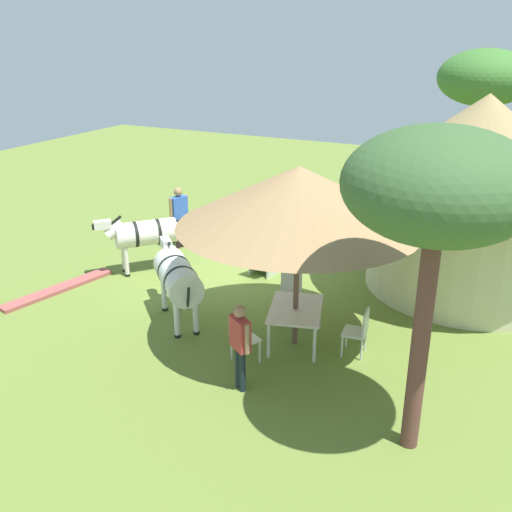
{
  "coord_description": "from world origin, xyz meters",
  "views": [
    {
      "loc": [
        11.24,
        6.06,
        5.61
      ],
      "look_at": [
        0.79,
        0.84,
        1.0
      ],
      "focal_mm": 40.43,
      "sensor_mm": 36.0,
      "label": 1
    }
  ],
  "objects_px": {
    "shade_umbrella": "(299,196)",
    "zebra_by_umbrella": "(144,234)",
    "patio_chair_east_end": "(292,291)",
    "striped_lounge_chair": "(264,264)",
    "zebra_toward_hut": "(177,276)",
    "acacia_tree_behind_hut": "(485,79)",
    "guest_beside_umbrella": "(240,340)",
    "zebra_nearest_camera": "(290,207)",
    "acacia_tree_far_lawn": "(439,189)",
    "patio_chair_near_lawn": "(241,337)",
    "standing_watcher": "(179,212)",
    "patio_dining_table": "(295,312)",
    "patio_chair_near_hut": "(359,329)",
    "thatched_hut": "(477,184)"
  },
  "relations": [
    {
      "from": "shade_umbrella",
      "to": "zebra_by_umbrella",
      "type": "bearing_deg",
      "value": -108.98
    },
    {
      "from": "patio_chair_east_end",
      "to": "shade_umbrella",
      "type": "bearing_deg",
      "value": 90.0
    },
    {
      "from": "striped_lounge_chair",
      "to": "zebra_toward_hut",
      "type": "height_order",
      "value": "zebra_toward_hut"
    },
    {
      "from": "shade_umbrella",
      "to": "acacia_tree_behind_hut",
      "type": "xyz_separation_m",
      "value": [
        -8.91,
        1.89,
        1.42
      ]
    },
    {
      "from": "guest_beside_umbrella",
      "to": "zebra_toward_hut",
      "type": "relative_size",
      "value": 0.85
    },
    {
      "from": "shade_umbrella",
      "to": "guest_beside_umbrella",
      "type": "height_order",
      "value": "shade_umbrella"
    },
    {
      "from": "zebra_toward_hut",
      "to": "zebra_nearest_camera",
      "type": "bearing_deg",
      "value": 42.99
    },
    {
      "from": "striped_lounge_chair",
      "to": "acacia_tree_far_lawn",
      "type": "distance_m",
      "value": 7.47
    },
    {
      "from": "shade_umbrella",
      "to": "patio_chair_near_lawn",
      "type": "distance_m",
      "value": 2.68
    },
    {
      "from": "guest_beside_umbrella",
      "to": "zebra_toward_hut",
      "type": "distance_m",
      "value": 2.77
    },
    {
      "from": "standing_watcher",
      "to": "acacia_tree_behind_hut",
      "type": "distance_m",
      "value": 9.32
    },
    {
      "from": "patio_chair_near_lawn",
      "to": "acacia_tree_far_lawn",
      "type": "xyz_separation_m",
      "value": [
        0.87,
        3.2,
        3.29
      ]
    },
    {
      "from": "zebra_toward_hut",
      "to": "acacia_tree_far_lawn",
      "type": "xyz_separation_m",
      "value": [
        1.71,
        5.1,
        2.81
      ]
    },
    {
      "from": "guest_beside_umbrella",
      "to": "zebra_nearest_camera",
      "type": "xyz_separation_m",
      "value": [
        -7.12,
        -2.21,
        0.05
      ]
    },
    {
      "from": "patio_chair_near_lawn",
      "to": "standing_watcher",
      "type": "distance_m",
      "value": 6.2
    },
    {
      "from": "patio_dining_table",
      "to": "patio_chair_near_hut",
      "type": "height_order",
      "value": "patio_chair_near_hut"
    },
    {
      "from": "guest_beside_umbrella",
      "to": "standing_watcher",
      "type": "height_order",
      "value": "standing_watcher"
    },
    {
      "from": "zebra_toward_hut",
      "to": "acacia_tree_behind_hut",
      "type": "bearing_deg",
      "value": 18.01
    },
    {
      "from": "guest_beside_umbrella",
      "to": "striped_lounge_chair",
      "type": "xyz_separation_m",
      "value": [
        -4.56,
        -1.77,
        -0.68
      ]
    },
    {
      "from": "patio_chair_near_lawn",
      "to": "acacia_tree_behind_hut",
      "type": "distance_m",
      "value": 10.97
    },
    {
      "from": "thatched_hut",
      "to": "standing_watcher",
      "type": "bearing_deg",
      "value": -83.76
    },
    {
      "from": "patio_dining_table",
      "to": "zebra_by_umbrella",
      "type": "height_order",
      "value": "zebra_by_umbrella"
    },
    {
      "from": "acacia_tree_far_lawn",
      "to": "thatched_hut",
      "type": "bearing_deg",
      "value": -178.99
    },
    {
      "from": "patio_chair_near_lawn",
      "to": "acacia_tree_far_lawn",
      "type": "relative_size",
      "value": 0.2
    },
    {
      "from": "zebra_toward_hut",
      "to": "thatched_hut",
      "type": "bearing_deg",
      "value": -4.77
    },
    {
      "from": "patio_dining_table",
      "to": "acacia_tree_behind_hut",
      "type": "bearing_deg",
      "value": 168.02
    },
    {
      "from": "patio_dining_table",
      "to": "patio_chair_near_hut",
      "type": "relative_size",
      "value": 1.76
    },
    {
      "from": "patio_chair_near_hut",
      "to": "zebra_toward_hut",
      "type": "relative_size",
      "value": 0.49
    },
    {
      "from": "thatched_hut",
      "to": "standing_watcher",
      "type": "relative_size",
      "value": 3.4
    },
    {
      "from": "standing_watcher",
      "to": "thatched_hut",
      "type": "bearing_deg",
      "value": 116.78
    },
    {
      "from": "patio_dining_table",
      "to": "zebra_by_umbrella",
      "type": "distance_m",
      "value": 4.98
    },
    {
      "from": "patio_chair_near_hut",
      "to": "acacia_tree_far_lawn",
      "type": "distance_m",
      "value": 4.13
    },
    {
      "from": "zebra_by_umbrella",
      "to": "patio_chair_near_lawn",
      "type": "bearing_deg",
      "value": -172.19
    },
    {
      "from": "patio_chair_near_hut",
      "to": "guest_beside_umbrella",
      "type": "relative_size",
      "value": 0.58
    },
    {
      "from": "patio_chair_near_hut",
      "to": "zebra_by_umbrella",
      "type": "relative_size",
      "value": 0.52
    },
    {
      "from": "patio_chair_near_hut",
      "to": "zebra_nearest_camera",
      "type": "distance_m",
      "value": 6.36
    },
    {
      "from": "standing_watcher",
      "to": "acacia_tree_far_lawn",
      "type": "bearing_deg",
      "value": 74.97
    },
    {
      "from": "guest_beside_umbrella",
      "to": "standing_watcher",
      "type": "bearing_deg",
      "value": -13.93
    },
    {
      "from": "shade_umbrella",
      "to": "guest_beside_umbrella",
      "type": "bearing_deg",
      "value": -6.85
    },
    {
      "from": "thatched_hut",
      "to": "acacia_tree_far_lawn",
      "type": "height_order",
      "value": "acacia_tree_far_lawn"
    },
    {
      "from": "patio_chair_near_hut",
      "to": "zebra_nearest_camera",
      "type": "bearing_deg",
      "value": 29.22
    },
    {
      "from": "acacia_tree_behind_hut",
      "to": "thatched_hut",
      "type": "bearing_deg",
      "value": 7.44
    },
    {
      "from": "guest_beside_umbrella",
      "to": "acacia_tree_far_lawn",
      "type": "xyz_separation_m",
      "value": [
        0.13,
        2.83,
        2.88
      ]
    },
    {
      "from": "patio_dining_table",
      "to": "patio_chair_near_hut",
      "type": "bearing_deg",
      "value": 95.84
    },
    {
      "from": "zebra_nearest_camera",
      "to": "zebra_by_umbrella",
      "type": "relative_size",
      "value": 1.01
    },
    {
      "from": "patio_dining_table",
      "to": "standing_watcher",
      "type": "distance_m",
      "value": 5.94
    },
    {
      "from": "thatched_hut",
      "to": "acacia_tree_behind_hut",
      "type": "height_order",
      "value": "acacia_tree_behind_hut"
    },
    {
      "from": "shade_umbrella",
      "to": "patio_chair_east_end",
      "type": "height_order",
      "value": "shade_umbrella"
    },
    {
      "from": "striped_lounge_chair",
      "to": "zebra_nearest_camera",
      "type": "xyz_separation_m",
      "value": [
        -2.56,
        -0.44,
        0.72
      ]
    },
    {
      "from": "patio_chair_east_end",
      "to": "thatched_hut",
      "type": "bearing_deg",
      "value": -160.97
    }
  ]
}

